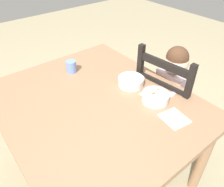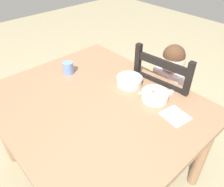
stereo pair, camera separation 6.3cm
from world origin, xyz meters
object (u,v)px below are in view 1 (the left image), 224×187
(bowl_of_peas, at_px, (131,81))
(drinking_cup, at_px, (71,67))
(dining_table, at_px, (96,111))
(spoon, at_px, (145,95))
(child_figure, at_px, (169,88))
(bowl_of_carrots, at_px, (155,97))
(dining_chair, at_px, (167,106))

(bowl_of_peas, height_order, drinking_cup, drinking_cup)
(dining_table, relative_size, spoon, 10.19)
(drinking_cup, bearing_deg, dining_table, -9.50)
(child_figure, distance_m, spoon, 0.32)
(bowl_of_carrots, xyz_separation_m, drinking_cup, (-0.62, -0.22, 0.01))
(dining_table, distance_m, drinking_cup, 0.41)
(spoon, bearing_deg, bowl_of_peas, 176.97)
(spoon, relative_size, drinking_cup, 1.45)
(dining_chair, relative_size, drinking_cup, 10.98)
(bowl_of_peas, bearing_deg, spoon, -3.03)
(bowl_of_carrots, height_order, drinking_cup, drinking_cup)
(child_figure, bearing_deg, bowl_of_carrots, -69.34)
(dining_table, bearing_deg, dining_chair, 77.61)
(bowl_of_carrots, distance_m, spoon, 0.08)
(bowl_of_peas, bearing_deg, bowl_of_carrots, 0.03)
(drinking_cup, bearing_deg, spoon, 21.60)
(bowl_of_carrots, bearing_deg, child_figure, 110.66)
(dining_chair, distance_m, spoon, 0.41)
(bowl_of_carrots, relative_size, spoon, 1.32)
(dining_chair, height_order, spoon, dining_chair)
(bowl_of_carrots, bearing_deg, bowl_of_peas, -179.97)
(child_figure, relative_size, bowl_of_peas, 5.45)
(bowl_of_carrots, distance_m, drinking_cup, 0.66)
(bowl_of_peas, relative_size, bowl_of_carrots, 1.04)
(dining_table, distance_m, dining_chair, 0.63)
(dining_table, distance_m, spoon, 0.34)
(bowl_of_peas, height_order, bowl_of_carrots, same)
(child_figure, relative_size, bowl_of_carrots, 5.68)
(dining_chair, distance_m, bowl_of_peas, 0.44)
(dining_table, height_order, child_figure, child_figure)
(dining_chair, relative_size, bowl_of_carrots, 5.73)
(child_figure, bearing_deg, drinking_cup, -134.61)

